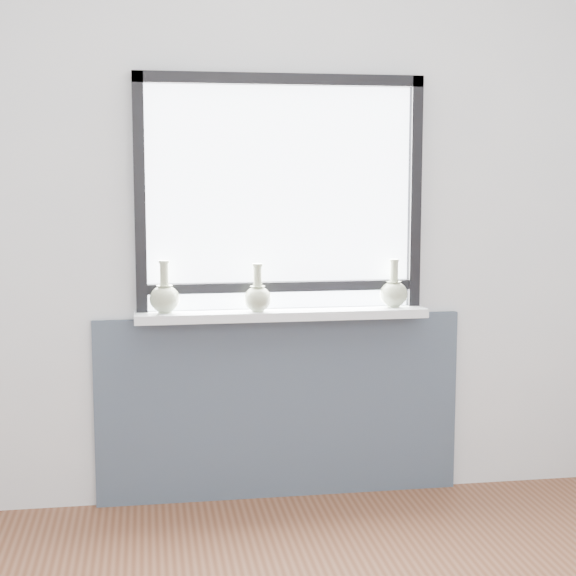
{
  "coord_description": "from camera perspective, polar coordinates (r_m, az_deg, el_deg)",
  "views": [
    {
      "loc": [
        -0.6,
        -2.18,
        1.5
      ],
      "look_at": [
        0.0,
        1.55,
        1.02
      ],
      "focal_mm": 55.0,
      "sensor_mm": 36.0,
      "label": 1
    }
  ],
  "objects": [
    {
      "name": "windowsill",
      "position": [
        3.98,
        -0.37,
        -1.71
      ],
      "size": [
        1.32,
        0.18,
        0.04
      ],
      "primitive_type": "cube",
      "color": "white",
      "rests_on": "apron_panel"
    },
    {
      "name": "window",
      "position": [
        4.0,
        -0.52,
        6.41
      ],
      "size": [
        1.3,
        0.06,
        1.05
      ],
      "color": "black",
      "rests_on": "windowsill"
    },
    {
      "name": "apron_panel",
      "position": [
        4.14,
        -0.51,
        -7.71
      ],
      "size": [
        1.7,
        0.03,
        0.86
      ],
      "primitive_type": "cube",
      "color": "#3E4B58",
      "rests_on": "ground"
    },
    {
      "name": "vase_b",
      "position": [
        3.93,
        -1.98,
        -0.53
      ],
      "size": [
        0.12,
        0.12,
        0.21
      ],
      "rotation": [
        0.0,
        0.0,
        -0.03
      ],
      "color": "#A7B28F",
      "rests_on": "windowsill"
    },
    {
      "name": "vase_a",
      "position": [
        3.93,
        -7.98,
        -0.54
      ],
      "size": [
        0.13,
        0.13,
        0.23
      ],
      "rotation": [
        0.0,
        0.0,
        0.35
      ],
      "color": "#A7B28F",
      "rests_on": "windowsill"
    },
    {
      "name": "back_wall",
      "position": [
        4.04,
        -0.59,
        4.41
      ],
      "size": [
        3.6,
        0.02,
        2.6
      ],
      "primitive_type": "cube",
      "color": "silver",
      "rests_on": "ground"
    },
    {
      "name": "vase_c",
      "position": [
        4.09,
        6.85,
        -0.25
      ],
      "size": [
        0.13,
        0.13,
        0.22
      ],
      "rotation": [
        0.0,
        0.0,
        -0.11
      ],
      "color": "#A7B28F",
      "rests_on": "windowsill"
    }
  ]
}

